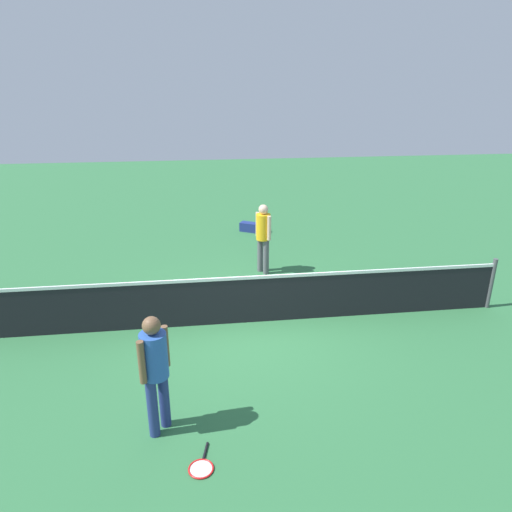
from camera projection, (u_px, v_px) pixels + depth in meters
The scene contains 10 objects.
ground_plane at pixel (247, 322), 8.94m from camera, with size 40.00×40.00×0.00m, color #2D6B3D.
court_net at pixel (247, 299), 8.76m from camera, with size 10.09×0.09×1.07m.
player_near_side at pixel (263, 233), 10.93m from camera, with size 0.47×0.49×1.70m.
player_far_side at pixel (155, 366), 5.83m from camera, with size 0.48×0.48×1.70m.
tennis_racket_near_player at pixel (288, 278), 10.93m from camera, with size 0.60×0.35×0.03m.
tennis_racket_far_player at pixel (201, 467), 5.57m from camera, with size 0.37×0.61×0.03m.
tennis_ball_near_player at pixel (188, 285), 10.50m from camera, with size 0.07×0.07×0.07m, color #C6E033.
tennis_ball_by_net at pixel (347, 297), 9.89m from camera, with size 0.07×0.07×0.07m, color #C6E033.
tennis_ball_midcourt at pixel (333, 303), 9.62m from camera, with size 0.07×0.07×0.07m, color #C6E033.
equipment_bag at pixel (254, 228), 14.26m from camera, with size 0.83×0.64×0.28m.
Camera 1 is at (0.85, 7.86, 4.38)m, focal length 32.30 mm.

